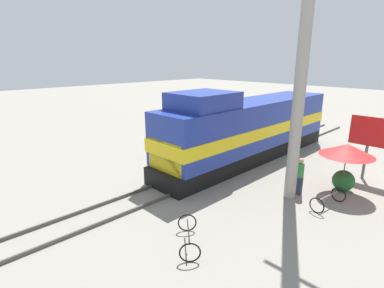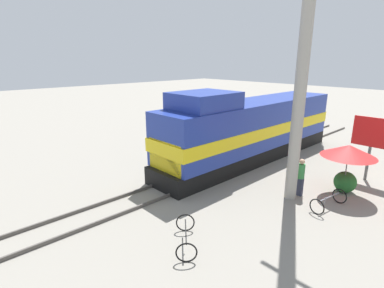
{
  "view_description": "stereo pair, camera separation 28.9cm",
  "coord_description": "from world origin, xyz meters",
  "px_view_note": "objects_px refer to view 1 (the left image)",
  "views": [
    {
      "loc": [
        10.71,
        -12.07,
        6.3
      ],
      "look_at": [
        1.2,
        -2.79,
        2.5
      ],
      "focal_mm": 28.0,
      "sensor_mm": 36.0,
      "label": 1
    },
    {
      "loc": [
        10.91,
        -11.86,
        6.3
      ],
      "look_at": [
        1.2,
        -2.79,
        2.5
      ],
      "focal_mm": 28.0,
      "sensor_mm": 36.0,
      "label": 2
    }
  ],
  "objects_px": {
    "locomotive": "(247,129)",
    "billboard_sign": "(369,135)",
    "vendor_umbrella": "(347,150)",
    "bicycle_spare": "(188,236)",
    "utility_pole": "(301,77)",
    "person_bystander": "(300,175)",
    "bicycle": "(328,200)"
  },
  "relations": [
    {
      "from": "person_bystander",
      "to": "bicycle",
      "type": "height_order",
      "value": "person_bystander"
    },
    {
      "from": "bicycle",
      "to": "person_bystander",
      "type": "bearing_deg",
      "value": 175.84
    },
    {
      "from": "utility_pole",
      "to": "person_bystander",
      "type": "distance_m",
      "value": 4.57
    },
    {
      "from": "utility_pole",
      "to": "person_bystander",
      "type": "relative_size",
      "value": 6.04
    },
    {
      "from": "locomotive",
      "to": "billboard_sign",
      "type": "distance_m",
      "value": 6.64
    },
    {
      "from": "utility_pole",
      "to": "bicycle_spare",
      "type": "distance_m",
      "value": 8.0
    },
    {
      "from": "locomotive",
      "to": "utility_pole",
      "type": "xyz_separation_m",
      "value": [
        4.66,
        -2.96,
        3.52
      ]
    },
    {
      "from": "locomotive",
      "to": "person_bystander",
      "type": "distance_m",
      "value": 5.47
    },
    {
      "from": "vendor_umbrella",
      "to": "bicycle_spare",
      "type": "distance_m",
      "value": 8.8
    },
    {
      "from": "vendor_umbrella",
      "to": "bicycle_spare",
      "type": "relative_size",
      "value": 1.32
    },
    {
      "from": "person_bystander",
      "to": "bicycle_spare",
      "type": "distance_m",
      "value": 6.71
    },
    {
      "from": "vendor_umbrella",
      "to": "bicycle",
      "type": "distance_m",
      "value": 2.73
    },
    {
      "from": "utility_pole",
      "to": "person_bystander",
      "type": "xyz_separation_m",
      "value": [
        0.15,
        0.55,
        -4.53
      ]
    },
    {
      "from": "utility_pole",
      "to": "bicycle",
      "type": "height_order",
      "value": "utility_pole"
    },
    {
      "from": "person_bystander",
      "to": "bicycle",
      "type": "xyz_separation_m",
      "value": [
        1.53,
        -0.32,
        -0.64
      ]
    },
    {
      "from": "billboard_sign",
      "to": "bicycle_spare",
      "type": "height_order",
      "value": "billboard_sign"
    },
    {
      "from": "locomotive",
      "to": "vendor_umbrella",
      "type": "height_order",
      "value": "locomotive"
    },
    {
      "from": "utility_pole",
      "to": "billboard_sign",
      "type": "distance_m",
      "value": 6.06
    },
    {
      "from": "bicycle",
      "to": "utility_pole",
      "type": "bearing_deg",
      "value": -164.41
    },
    {
      "from": "utility_pole",
      "to": "bicycle_spare",
      "type": "height_order",
      "value": "utility_pole"
    },
    {
      "from": "vendor_umbrella",
      "to": "locomotive",
      "type": "bearing_deg",
      "value": 173.62
    },
    {
      "from": "billboard_sign",
      "to": "bicycle",
      "type": "distance_m",
      "value": 5.17
    },
    {
      "from": "locomotive",
      "to": "bicycle_spare",
      "type": "relative_size",
      "value": 7.94
    },
    {
      "from": "bicycle_spare",
      "to": "bicycle",
      "type": "bearing_deg",
      "value": 21.27
    },
    {
      "from": "bicycle_spare",
      "to": "locomotive",
      "type": "bearing_deg",
      "value": 65.13
    },
    {
      "from": "person_bystander",
      "to": "bicycle",
      "type": "bearing_deg",
      "value": -11.77
    },
    {
      "from": "locomotive",
      "to": "bicycle",
      "type": "bearing_deg",
      "value": -23.21
    },
    {
      "from": "utility_pole",
      "to": "person_bystander",
      "type": "bearing_deg",
      "value": 74.78
    },
    {
      "from": "bicycle_spare",
      "to": "vendor_umbrella",
      "type": "bearing_deg",
      "value": 26.73
    },
    {
      "from": "billboard_sign",
      "to": "bicycle",
      "type": "xyz_separation_m",
      "value": [
        0.03,
        -4.72,
        -2.1
      ]
    },
    {
      "from": "utility_pole",
      "to": "bicycle",
      "type": "xyz_separation_m",
      "value": [
        1.68,
        0.24,
        -5.17
      ]
    },
    {
      "from": "vendor_umbrella",
      "to": "bicycle",
      "type": "bearing_deg",
      "value": -85.64
    }
  ]
}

